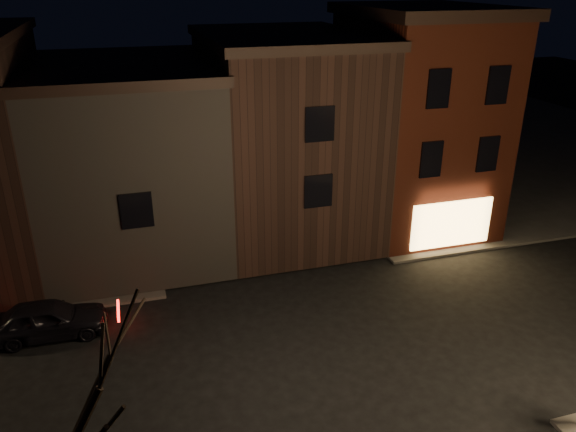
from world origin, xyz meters
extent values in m
plane|color=black|center=(0.00, 0.00, 0.00)|extent=(120.00, 120.00, 0.00)
cube|color=#2D2B28|center=(20.00, 20.00, 0.06)|extent=(30.00, 30.00, 0.12)
cube|color=#3E140B|center=(8.00, 9.50, 5.12)|extent=(6.00, 8.00, 10.00)
cube|color=black|center=(8.00, 9.50, 10.37)|extent=(6.50, 8.50, 0.50)
cube|color=#FECE72|center=(8.00, 5.45, 1.42)|extent=(4.00, 0.12, 2.20)
cube|color=black|center=(1.50, 10.50, 4.62)|extent=(7.00, 10.00, 9.00)
cube|color=black|center=(1.50, 10.50, 9.32)|extent=(7.30, 10.30, 0.40)
cube|color=black|center=(-5.75, 10.50, 4.12)|extent=(7.50, 10.00, 8.00)
cube|color=black|center=(-5.75, 10.50, 8.32)|extent=(7.80, 10.30, 0.40)
imported|color=black|center=(-9.21, 3.66, 0.68)|extent=(4.06, 1.72, 1.37)
camera|label=1|loc=(-5.81, -14.83, 11.92)|focal=35.00mm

